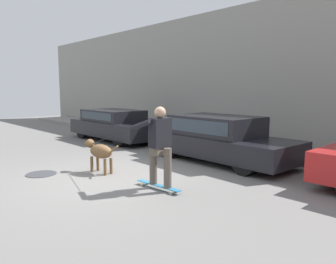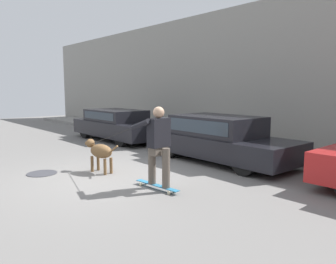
# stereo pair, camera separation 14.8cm
# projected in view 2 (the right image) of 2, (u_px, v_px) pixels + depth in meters

# --- Properties ---
(ground_plane) EXTENTS (36.00, 36.00, 0.00)m
(ground_plane) POSITION_uv_depth(u_px,v_px,m) (111.00, 178.00, 7.26)
(ground_plane) COLOR slate
(back_wall) EXTENTS (32.00, 0.30, 4.90)m
(back_wall) POSITION_uv_depth(u_px,v_px,m) (269.00, 75.00, 11.02)
(back_wall) COLOR gray
(back_wall) RESTS_ON ground_plane
(sidewalk_curb) EXTENTS (30.00, 1.93, 0.16)m
(sidewalk_curb) POSITION_uv_depth(u_px,v_px,m) (247.00, 148.00, 10.58)
(sidewalk_curb) COLOR gray
(sidewalk_curb) RESTS_ON ground_plane
(parked_car_0) EXTENTS (4.30, 1.73, 1.17)m
(parked_car_0) POSITION_uv_depth(u_px,v_px,m) (118.00, 125.00, 12.69)
(parked_car_0) COLOR black
(parked_car_0) RESTS_ON ground_plane
(parked_car_1) EXTENTS (4.30, 1.81, 1.24)m
(parked_car_1) POSITION_uv_depth(u_px,v_px,m) (220.00, 139.00, 8.89)
(parked_car_1) COLOR black
(parked_car_1) RESTS_ON ground_plane
(dog) EXTENTS (1.13, 0.43, 0.77)m
(dog) POSITION_uv_depth(u_px,v_px,m) (100.00, 151.00, 7.70)
(dog) COLOR brown
(dog) RESTS_ON ground_plane
(skateboarder) EXTENTS (2.83, 0.62, 1.63)m
(skateboarder) POSITION_uv_depth(u_px,v_px,m) (158.00, 143.00, 6.30)
(skateboarder) COLOR beige
(skateboarder) RESTS_ON ground_plane
(manhole_cover) EXTENTS (0.68, 0.68, 0.01)m
(manhole_cover) POSITION_uv_depth(u_px,v_px,m) (42.00, 173.00, 7.63)
(manhole_cover) COLOR #38383D
(manhole_cover) RESTS_ON ground_plane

